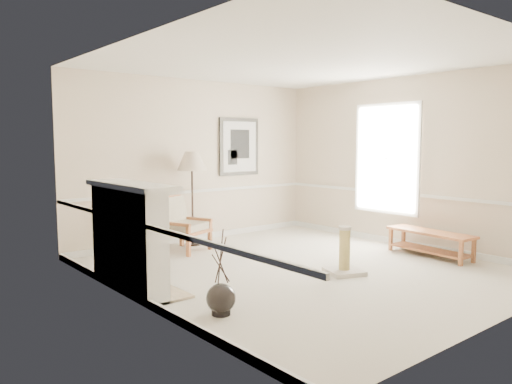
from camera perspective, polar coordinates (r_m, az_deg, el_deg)
ground at (r=7.19m, az=5.39°, el=-8.74°), size 5.50×5.50×0.00m
room at (r=7.11m, az=5.89°, el=6.29°), size 5.04×5.54×2.92m
fireplace at (r=6.20m, az=-14.27°, el=-5.16°), size 0.64×1.64×1.31m
floor_vase at (r=5.32m, az=-4.03°, el=-12.12°), size 0.31×0.31×0.91m
armchair at (r=8.34m, az=-8.72°, el=-3.38°), size 0.88×0.91×0.89m
floor_lamp at (r=8.66m, az=-7.34°, el=3.23°), size 0.53×0.53×1.63m
bench at (r=8.32m, az=19.28°, el=-5.15°), size 0.54×1.44×0.40m
scratching_post at (r=6.97m, az=10.07°, el=-7.52°), size 0.59×0.59×0.65m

